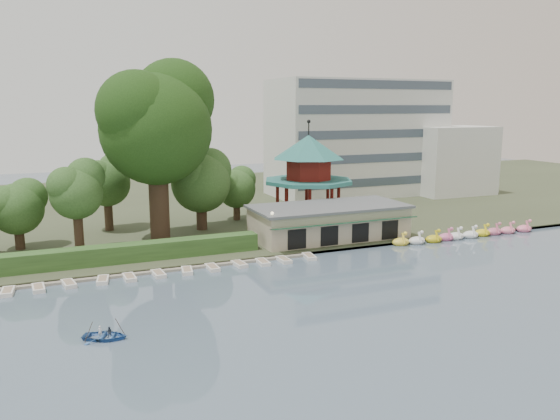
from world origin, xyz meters
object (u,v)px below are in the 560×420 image
pavilion (308,169)px  rowboat_with_passengers (105,333)px  dock (150,271)px  boathouse (329,221)px  big_tree (157,120)px

pavilion → rowboat_with_passengers: size_ratio=2.60×
dock → boathouse: bearing=12.2°
boathouse → rowboat_with_passengers: size_ratio=3.58×
big_tree → boathouse: bearing=-18.3°
pavilion → rowboat_with_passengers: pavilion is taller
pavilion → rowboat_with_passengers: bearing=-135.2°
big_tree → rowboat_with_passengers: size_ratio=4.04×
big_tree → dock: bearing=-106.1°
big_tree → pavilion: bearing=10.3°
big_tree → rowboat_with_passengers: big_tree is taller
pavilion → boathouse: bearing=-101.3°
boathouse → rowboat_with_passengers: boathouse is taller
dock → pavilion: 29.14m
dock → big_tree: big_tree is taller
big_tree → rowboat_with_passengers: (-8.69, -25.55, -13.94)m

